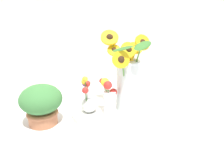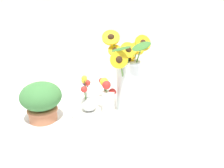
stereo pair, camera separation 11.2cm
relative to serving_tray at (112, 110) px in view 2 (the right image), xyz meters
name	(u,v)px [view 2 (the right image)]	position (x,y,z in m)	size (l,w,h in m)	color
ground_plane	(116,117)	(0.01, -0.06, -0.01)	(6.00, 6.00, 0.00)	silver
serving_tray	(112,110)	(0.00, 0.00, 0.00)	(0.43, 0.43, 0.02)	white
mason_jar_sunflowers	(127,79)	(0.07, -0.03, 0.18)	(0.23, 0.25, 0.41)	silver
vase_small_center	(108,97)	(-0.03, -0.05, 0.10)	(0.08, 0.09, 0.18)	white
vase_bulb_right	(88,99)	(-0.13, 0.01, 0.08)	(0.08, 0.09, 0.20)	white
potted_plant	(41,100)	(-0.35, 0.00, 0.10)	(0.20, 0.20, 0.20)	#B7704C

